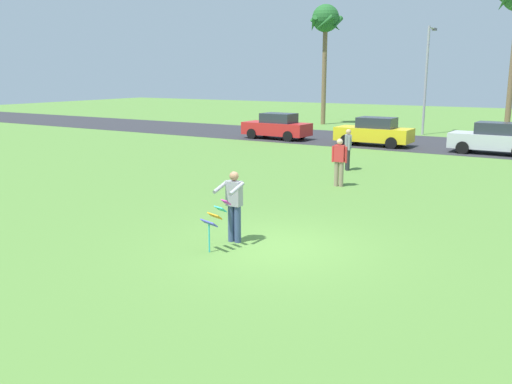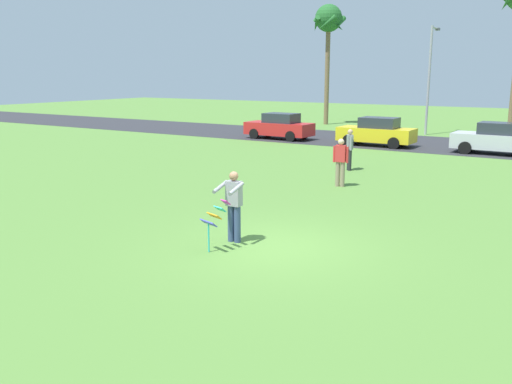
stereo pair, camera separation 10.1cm
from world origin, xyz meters
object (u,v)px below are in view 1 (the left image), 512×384
(streetlight_pole, at_px, (427,73))
(person_walker_far, at_px, (348,148))
(person_walker_near, at_px, (339,161))
(kite_held, at_px, (215,218))
(person_kite_flyer, at_px, (234,204))
(palm_tree_left_near, at_px, (325,24))
(parked_car_red, at_px, (277,127))
(parked_car_yellow, at_px, (374,132))
(parked_car_silver, at_px, (494,139))

(streetlight_pole, relative_size, person_walker_far, 4.05)
(person_walker_near, bearing_deg, kite_held, -86.71)
(person_kite_flyer, distance_m, palm_tree_left_near, 32.85)
(person_walker_near, bearing_deg, parked_car_red, 127.85)
(parked_car_red, height_order, streetlight_pole, streetlight_pole)
(person_kite_flyer, distance_m, parked_car_yellow, 19.49)
(parked_car_silver, bearing_deg, person_kite_flyer, -98.93)
(person_kite_flyer, height_order, kite_held, person_kite_flyer)
(parked_car_yellow, relative_size, person_walker_near, 2.43)
(parked_car_red, relative_size, streetlight_pole, 0.61)
(person_kite_flyer, distance_m, parked_car_silver, 19.45)
(parked_car_red, xyz_separation_m, person_walker_near, (9.06, -11.66, 0.16))
(person_kite_flyer, xyz_separation_m, person_walker_far, (-1.51, 10.91, -0.02))
(parked_car_red, relative_size, person_walker_near, 2.46)
(person_kite_flyer, distance_m, person_walker_near, 7.57)
(palm_tree_left_near, bearing_deg, person_kite_flyer, -69.32)
(parked_car_red, bearing_deg, parked_car_yellow, 0.01)
(kite_held, distance_m, person_walker_near, 8.36)
(parked_car_yellow, height_order, person_walker_far, person_walker_far)
(parked_car_yellow, bearing_deg, palm_tree_left_near, 126.67)
(person_walker_near, relative_size, person_walker_far, 1.00)
(kite_held, height_order, palm_tree_left_near, palm_tree_left_near)
(person_kite_flyer, bearing_deg, parked_car_yellow, 99.66)
(parked_car_red, distance_m, person_walker_far, 11.55)
(person_kite_flyer, height_order, parked_car_silver, person_kite_flyer)
(kite_held, xyz_separation_m, palm_tree_left_near, (-11.35, 30.85, 6.98))
(parked_car_yellow, bearing_deg, person_walker_near, -76.53)
(parked_car_yellow, height_order, streetlight_pole, streetlight_pole)
(person_kite_flyer, height_order, person_walker_near, same)
(streetlight_pole, bearing_deg, person_walker_far, -86.55)
(parked_car_yellow, distance_m, person_walker_near, 11.99)
(person_kite_flyer, height_order, parked_car_yellow, person_kite_flyer)
(palm_tree_left_near, height_order, person_walker_far, palm_tree_left_near)
(parked_car_yellow, distance_m, person_walker_far, 8.49)
(person_kite_flyer, distance_m, person_walker_far, 11.02)
(parked_car_yellow, bearing_deg, parked_car_silver, -0.01)
(kite_held, distance_m, person_walker_far, 11.80)
(person_kite_flyer, bearing_deg, streetlight_pole, 95.26)
(person_kite_flyer, bearing_deg, palm_tree_left_near, 110.68)
(person_kite_flyer, xyz_separation_m, parked_car_yellow, (-3.27, 19.21, -0.18))
(palm_tree_left_near, bearing_deg, parked_car_silver, -37.06)
(person_kite_flyer, distance_m, kite_held, 0.80)
(parked_car_yellow, relative_size, parked_car_silver, 0.99)
(kite_held, xyz_separation_m, parked_car_yellow, (-3.27, 20.00, -0.01))
(person_walker_far, bearing_deg, parked_car_yellow, 102.02)
(parked_car_red, relative_size, parked_car_yellow, 1.01)
(parked_car_yellow, bearing_deg, person_kite_flyer, -80.34)
(person_walker_near, bearing_deg, person_walker_far, 106.97)
(parked_car_red, relative_size, parked_car_silver, 1.00)
(parked_car_red, relative_size, palm_tree_left_near, 0.46)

